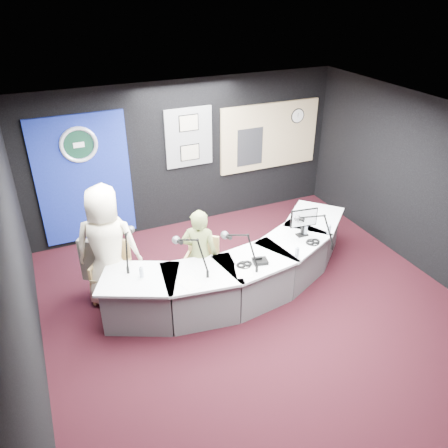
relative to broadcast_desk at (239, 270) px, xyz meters
name	(u,v)px	position (x,y,z in m)	size (l,w,h in m)	color
ground	(258,309)	(0.05, -0.55, -0.38)	(6.00, 6.00, 0.00)	black
ceiling	(266,126)	(0.05, -0.55, 2.42)	(6.00, 6.00, 0.02)	silver
wall_back	(187,155)	(0.05, 2.45, 1.02)	(6.00, 0.02, 2.80)	black
wall_front	(436,397)	(0.05, -3.55, 1.02)	(6.00, 0.02, 2.80)	black
wall_left	(22,283)	(-2.95, -0.55, 1.02)	(0.02, 6.00, 2.80)	black
wall_right	(430,190)	(3.05, -0.55, 1.02)	(0.02, 6.00, 2.80)	black
broadcast_desk	(239,270)	(0.00, 0.00, 0.00)	(4.50, 1.90, 0.75)	silver
backdrop_panel	(84,180)	(-1.85, 2.42, 0.88)	(1.60, 0.05, 2.30)	navy
agency_seal	(79,145)	(-1.85, 2.38, 1.52)	(0.63, 0.63, 0.07)	silver
seal_center	(79,145)	(-1.85, 2.38, 1.52)	(0.48, 0.48, 0.01)	black
pinboard	(189,138)	(0.10, 2.42, 1.38)	(0.90, 0.04, 1.10)	slate
framed_photo_upper	(189,123)	(0.10, 2.39, 1.65)	(0.34, 0.02, 0.27)	gray
framed_photo_lower	(190,153)	(0.10, 2.39, 1.09)	(0.34, 0.02, 0.27)	gray
booth_window_frame	(270,136)	(1.80, 2.42, 1.18)	(2.12, 0.06, 1.32)	tan
booth_glow	(270,136)	(1.80, 2.41, 1.18)	(2.00, 0.02, 1.20)	#FFE4A1
equipment_rack	(250,147)	(1.35, 2.39, 1.03)	(0.55, 0.02, 0.75)	black
wall_clock	(298,116)	(2.40, 2.39, 1.52)	(0.28, 0.28, 0.01)	white
armchair_left	(112,276)	(-1.85, 0.56, 0.06)	(0.49, 0.49, 0.88)	#AC8A4E
armchair_right	(200,270)	(-0.60, 0.12, 0.10)	(0.53, 0.53, 0.94)	#AC8A4E
draped_jacket	(96,261)	(-2.02, 0.77, 0.24)	(0.50, 0.10, 0.70)	#6A675A
person_man	(107,247)	(-1.85, 0.56, 0.57)	(0.93, 0.60, 1.90)	#FFF1CB
person_woman	(200,255)	(-0.60, 0.12, 0.37)	(0.54, 0.36, 1.49)	olive
computer_monitor	(304,218)	(1.09, -0.01, 0.70)	(0.41, 0.02, 0.28)	black
desk_phone	(260,261)	(0.12, -0.43, 0.40)	(0.20, 0.16, 0.05)	black
headphones_near	(313,242)	(1.12, -0.28, 0.39)	(0.23, 0.23, 0.04)	black
headphones_far	(244,264)	(-0.12, -0.40, 0.39)	(0.22, 0.22, 0.04)	black
paper_stack	(189,284)	(-0.99, -0.49, 0.38)	(0.23, 0.33, 0.00)	white
notepad	(244,271)	(-0.19, -0.53, 0.38)	(0.23, 0.33, 0.00)	white
boom_mic_a	(129,243)	(-1.58, 0.37, 0.68)	(0.33, 0.70, 0.60)	black
boom_mic_b	(191,250)	(-0.83, -0.17, 0.68)	(0.37, 0.69, 0.60)	black
boom_mic_c	(241,245)	(-0.15, -0.32, 0.68)	(0.35, 0.69, 0.60)	black
boom_mic_d	(315,226)	(1.12, -0.28, 0.68)	(0.43, 0.66, 0.60)	black
water_bottles	(247,254)	(-0.01, -0.26, 0.46)	(3.09, 0.55, 0.18)	silver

